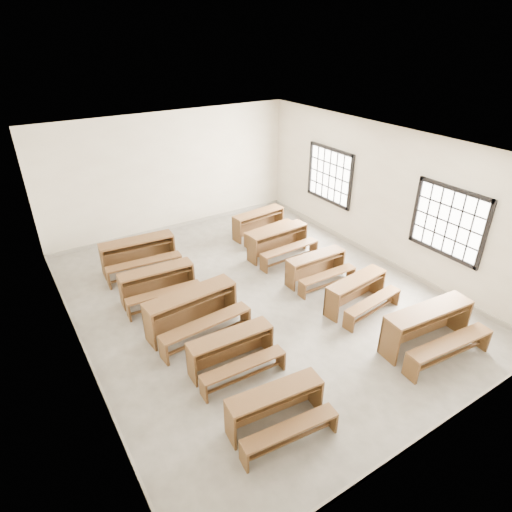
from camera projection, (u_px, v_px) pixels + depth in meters
room at (260, 202)px, 8.10m from camera, size 8.50×8.50×3.20m
desk_set_0 at (276, 407)px, 6.01m from camera, size 1.48×0.87×0.64m
desk_set_1 at (232, 349)px, 7.06m from camera, size 1.48×0.81×0.65m
desk_set_2 at (193, 309)px, 7.92m from camera, size 1.81×1.03×0.79m
desk_set_3 at (158, 282)px, 8.87m from camera, size 1.58×0.89×0.69m
desk_set_4 at (139, 253)px, 9.92m from camera, size 1.74×0.99×0.76m
desk_set_5 at (429, 326)px, 7.49m from camera, size 1.81×1.05×0.78m
desk_set_6 at (357, 291)px, 8.59m from camera, size 1.53×0.92×0.66m
desk_set_7 at (317, 266)px, 9.51m from camera, size 1.43×0.76×0.64m
desk_set_8 at (279, 241)px, 10.53m from camera, size 1.61×0.88×0.71m
desk_set_9 at (260, 222)px, 11.58m from camera, size 1.58×0.94×0.68m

